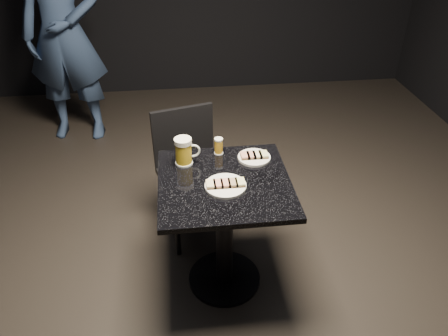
{
  "coord_description": "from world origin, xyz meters",
  "views": [
    {
      "loc": [
        -0.22,
        -1.87,
        2.08
      ],
      "look_at": [
        0.0,
        0.02,
        0.82
      ],
      "focal_mm": 35.0,
      "sensor_mm": 36.0,
      "label": 1
    }
  ],
  "objects_px": {
    "plate_large": "(226,186)",
    "table": "(224,216)",
    "beer_tumbler": "(219,146)",
    "patron": "(63,34)",
    "plate_small": "(254,158)",
    "beer_mug": "(184,151)",
    "chair": "(190,167)"
  },
  "relations": [
    {
      "from": "plate_small",
      "to": "chair",
      "type": "distance_m",
      "value": 0.56
    },
    {
      "from": "patron",
      "to": "chair",
      "type": "distance_m",
      "value": 1.84
    },
    {
      "from": "plate_small",
      "to": "beer_tumbler",
      "type": "height_order",
      "value": "beer_tumbler"
    },
    {
      "from": "chair",
      "to": "plate_large",
      "type": "bearing_deg",
      "value": -74.31
    },
    {
      "from": "plate_large",
      "to": "beer_mug",
      "type": "distance_m",
      "value": 0.33
    },
    {
      "from": "beer_mug",
      "to": "table",
      "type": "bearing_deg",
      "value": -44.58
    },
    {
      "from": "plate_large",
      "to": "chair",
      "type": "xyz_separation_m",
      "value": [
        -0.17,
        0.59,
        -0.26
      ]
    },
    {
      "from": "patron",
      "to": "beer_mug",
      "type": "relative_size",
      "value": 12.2
    },
    {
      "from": "beer_tumbler",
      "to": "chair",
      "type": "distance_m",
      "value": 0.43
    },
    {
      "from": "plate_large",
      "to": "chair",
      "type": "bearing_deg",
      "value": 105.69
    },
    {
      "from": "table",
      "to": "chair",
      "type": "relative_size",
      "value": 0.86
    },
    {
      "from": "beer_tumbler",
      "to": "chair",
      "type": "relative_size",
      "value": 0.11
    },
    {
      "from": "patron",
      "to": "table",
      "type": "bearing_deg",
      "value": -55.36
    },
    {
      "from": "table",
      "to": "beer_tumbler",
      "type": "bearing_deg",
      "value": 90.05
    },
    {
      "from": "beer_tumbler",
      "to": "chair",
      "type": "height_order",
      "value": "chair"
    },
    {
      "from": "chair",
      "to": "beer_mug",
      "type": "bearing_deg",
      "value": -95.77
    },
    {
      "from": "plate_large",
      "to": "chair",
      "type": "distance_m",
      "value": 0.67
    },
    {
      "from": "patron",
      "to": "plate_large",
      "type": "bearing_deg",
      "value": -56.0
    },
    {
      "from": "plate_small",
      "to": "chair",
      "type": "xyz_separation_m",
      "value": [
        -0.36,
        0.34,
        -0.26
      ]
    },
    {
      "from": "plate_large",
      "to": "beer_tumbler",
      "type": "relative_size",
      "value": 2.21
    },
    {
      "from": "plate_large",
      "to": "table",
      "type": "distance_m",
      "value": 0.25
    },
    {
      "from": "plate_large",
      "to": "beer_mug",
      "type": "height_order",
      "value": "beer_mug"
    },
    {
      "from": "plate_small",
      "to": "chair",
      "type": "height_order",
      "value": "chair"
    },
    {
      "from": "patron",
      "to": "beer_tumbler",
      "type": "xyz_separation_m",
      "value": [
        1.16,
        -1.74,
        -0.17
      ]
    },
    {
      "from": "patron",
      "to": "chair",
      "type": "relative_size",
      "value": 2.21
    },
    {
      "from": "table",
      "to": "plate_small",
      "type": "bearing_deg",
      "value": 45.95
    },
    {
      "from": "table",
      "to": "beer_tumbler",
      "type": "distance_m",
      "value": 0.41
    },
    {
      "from": "plate_large",
      "to": "patron",
      "type": "xyz_separation_m",
      "value": [
        -1.16,
        2.08,
        0.21
      ]
    },
    {
      "from": "beer_tumbler",
      "to": "patron",
      "type": "bearing_deg",
      "value": 123.54
    },
    {
      "from": "plate_small",
      "to": "chair",
      "type": "relative_size",
      "value": 0.21
    },
    {
      "from": "table",
      "to": "chair",
      "type": "bearing_deg",
      "value": 107.18
    },
    {
      "from": "plate_small",
      "to": "beer_tumbler",
      "type": "bearing_deg",
      "value": 157.31
    }
  ]
}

